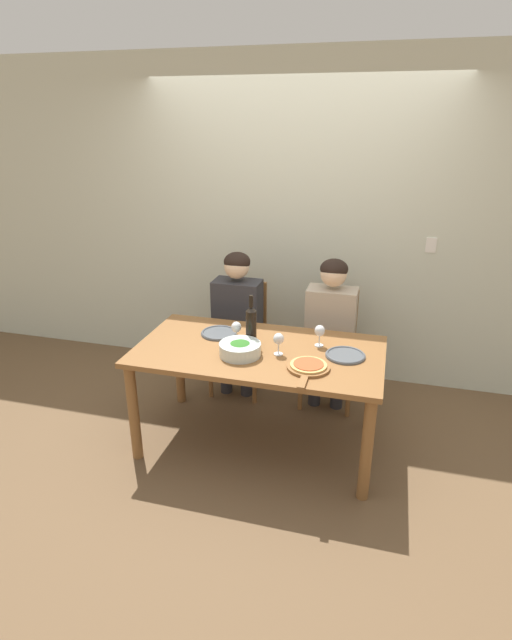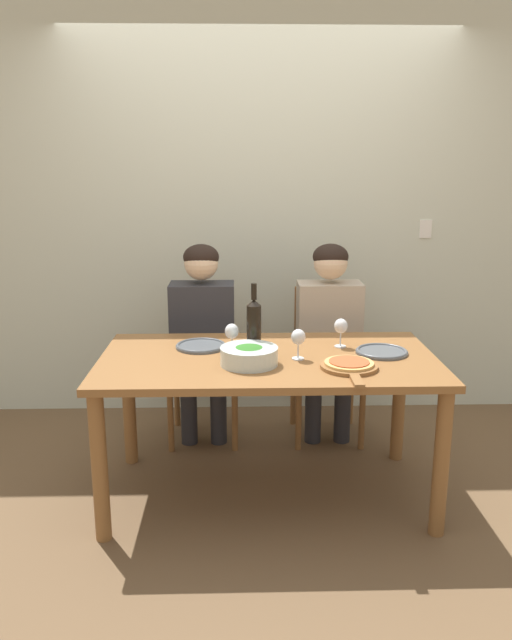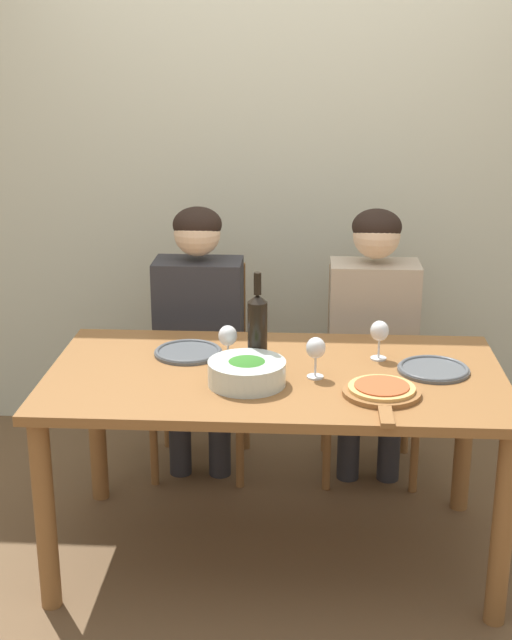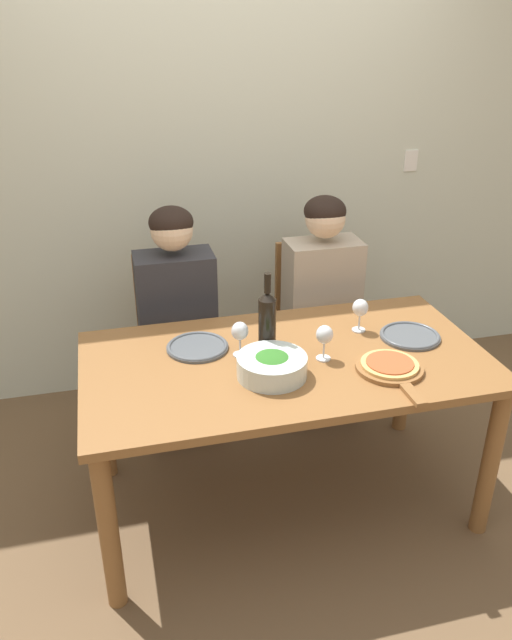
# 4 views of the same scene
# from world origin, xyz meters

# --- Properties ---
(ground_plane) EXTENTS (40.00, 40.00, 0.00)m
(ground_plane) POSITION_xyz_m (0.00, 0.00, 0.00)
(ground_plane) COLOR brown
(back_wall) EXTENTS (10.00, 0.06, 2.70)m
(back_wall) POSITION_xyz_m (0.00, 1.22, 1.35)
(back_wall) COLOR beige
(back_wall) RESTS_ON ground
(dining_table) EXTENTS (1.66, 0.89, 0.75)m
(dining_table) POSITION_xyz_m (0.00, 0.00, 0.65)
(dining_table) COLOR brown
(dining_table) RESTS_ON ground
(chair_left) EXTENTS (0.42, 0.42, 0.92)m
(chair_left) POSITION_xyz_m (-0.36, 0.78, 0.49)
(chair_left) COLOR brown
(chair_left) RESTS_ON ground
(chair_right) EXTENTS (0.42, 0.42, 0.92)m
(chair_right) POSITION_xyz_m (0.40, 0.78, 0.49)
(chair_right) COLOR brown
(chair_right) RESTS_ON ground
(person_woman) EXTENTS (0.47, 0.51, 1.22)m
(person_woman) POSITION_xyz_m (-0.36, 0.67, 0.73)
(person_woman) COLOR #28282D
(person_woman) RESTS_ON ground
(person_man) EXTENTS (0.47, 0.51, 1.22)m
(person_man) POSITION_xyz_m (0.40, 0.67, 0.73)
(person_man) COLOR #28282D
(person_man) RESTS_ON ground
(wine_bottle) EXTENTS (0.07, 0.07, 0.36)m
(wine_bottle) POSITION_xyz_m (-0.07, 0.05, 0.89)
(wine_bottle) COLOR black
(wine_bottle) RESTS_ON dining_table
(broccoli_bowl) EXTENTS (0.27, 0.27, 0.09)m
(broccoli_bowl) POSITION_xyz_m (-0.10, -0.12, 0.79)
(broccoli_bowl) COLOR silver
(broccoli_bowl) RESTS_ON dining_table
(dinner_plate_left) EXTENTS (0.26, 0.26, 0.02)m
(dinner_plate_left) POSITION_xyz_m (-0.34, 0.17, 0.76)
(dinner_plate_left) COLOR #4C5156
(dinner_plate_left) RESTS_ON dining_table
(dinner_plate_right) EXTENTS (0.26, 0.26, 0.02)m
(dinner_plate_right) POSITION_xyz_m (0.57, 0.04, 0.76)
(dinner_plate_right) COLOR #4C5156
(dinner_plate_right) RESTS_ON dining_table
(pizza_on_board) EXTENTS (0.27, 0.41, 0.04)m
(pizza_on_board) POSITION_xyz_m (0.37, -0.20, 0.76)
(pizza_on_board) COLOR brown
(pizza_on_board) RESTS_ON dining_table
(wine_glass_left) EXTENTS (0.07, 0.07, 0.15)m
(wine_glass_left) POSITION_xyz_m (-0.18, 0.07, 0.85)
(wine_glass_left) COLOR silver
(wine_glass_left) RESTS_ON dining_table
(wine_glass_right) EXTENTS (0.07, 0.07, 0.15)m
(wine_glass_right) POSITION_xyz_m (0.38, 0.16, 0.85)
(wine_glass_right) COLOR silver
(wine_glass_right) RESTS_ON dining_table
(wine_glass_centre) EXTENTS (0.07, 0.07, 0.15)m
(wine_glass_centre) POSITION_xyz_m (0.14, -0.04, 0.85)
(wine_glass_centre) COLOR silver
(wine_glass_centre) RESTS_ON dining_table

